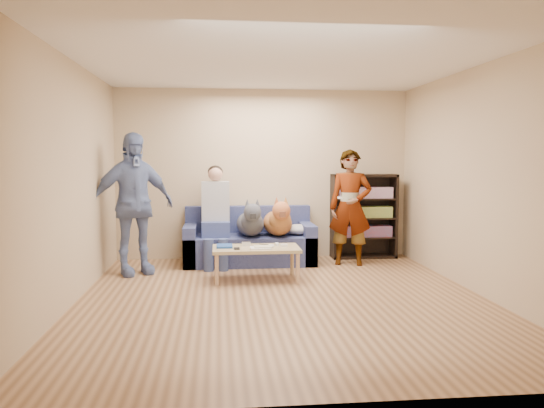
{
  "coord_description": "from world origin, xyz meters",
  "views": [
    {
      "loc": [
        -0.71,
        -5.68,
        1.55
      ],
      "look_at": [
        0.0,
        1.2,
        0.95
      ],
      "focal_mm": 35.0,
      "sensor_mm": 36.0,
      "label": 1
    }
  ],
  "objects": [
    {
      "name": "controller_a",
      "position": [
        0.05,
        1.07,
        0.43
      ],
      "size": [
        0.04,
        0.13,
        0.03
      ],
      "primitive_type": "cube",
      "color": "white",
      "rests_on": "coffee_table"
    },
    {
      "name": "dog_gray",
      "position": [
        -0.24,
        1.87,
        0.63
      ],
      "size": [
        0.4,
        1.24,
        0.58
      ],
      "color": "#46494F",
      "rests_on": "sofa"
    },
    {
      "name": "dog_tan",
      "position": [
        0.16,
        1.89,
        0.64
      ],
      "size": [
        0.41,
        1.17,
        0.6
      ],
      "color": "#AD5E35",
      "rests_on": "sofa"
    },
    {
      "name": "person_standing_right",
      "position": [
        1.2,
        1.81,
        0.84
      ],
      "size": [
        0.69,
        0.55,
        1.67
      ],
      "primitive_type": "imported",
      "rotation": [
        0.0,
        0.0,
        -0.26
      ],
      "color": "gray",
      "rests_on": "ground"
    },
    {
      "name": "headphone_cup_a",
      "position": [
        -0.03,
        0.95,
        0.43
      ],
      "size": [
        0.07,
        0.07,
        0.02
      ],
      "primitive_type": "cylinder",
      "color": "silver",
      "rests_on": "coffee_table"
    },
    {
      "name": "camera_silver",
      "position": [
        -0.35,
        1.09,
        0.45
      ],
      "size": [
        0.11,
        0.06,
        0.05
      ],
      "primitive_type": "cube",
      "color": "silver",
      "rests_on": "coffee_table"
    },
    {
      "name": "ceiling",
      "position": [
        0.0,
        0.0,
        2.6
      ],
      "size": [
        5.0,
        5.0,
        0.0
      ],
      "primitive_type": "plane",
      "rotation": [
        3.14,
        0.0,
        0.0
      ],
      "color": "white",
      "rests_on": "ground"
    },
    {
      "name": "ground",
      "position": [
        0.0,
        0.0,
        0.0
      ],
      "size": [
        5.0,
        5.0,
        0.0
      ],
      "primitive_type": "plane",
      "color": "brown",
      "rests_on": "ground"
    },
    {
      "name": "wall_left",
      "position": [
        -2.25,
        0.0,
        1.3
      ],
      "size": [
        0.0,
        5.0,
        5.0
      ],
      "primitive_type": "plane",
      "rotation": [
        1.57,
        0.0,
        1.57
      ],
      "color": "tan",
      "rests_on": "ground"
    },
    {
      "name": "person_standing_left",
      "position": [
        -1.83,
        1.48,
        0.95
      ],
      "size": [
        1.2,
        0.92,
        1.89
      ],
      "primitive_type": "imported",
      "rotation": [
        0.0,
        0.0,
        0.48
      ],
      "color": "#7384B9",
      "rests_on": "ground"
    },
    {
      "name": "pen_black",
      "position": [
        -0.11,
        1.15,
        0.42
      ],
      "size": [
        0.13,
        0.08,
        0.01
      ],
      "primitive_type": "cylinder",
      "rotation": [
        0.0,
        1.57,
        -0.52
      ],
      "color": "black",
      "rests_on": "coffee_table"
    },
    {
      "name": "notebook_blue",
      "position": [
        -0.63,
        1.02,
        0.43
      ],
      "size": [
        0.2,
        0.26,
        0.03
      ],
      "primitive_type": "cube",
      "color": "#1B4597",
      "rests_on": "coffee_table"
    },
    {
      "name": "held_controller",
      "position": [
        1.0,
        1.61,
        0.99
      ],
      "size": [
        0.05,
        0.12,
        0.03
      ],
      "primitive_type": "cube",
      "rotation": [
        0.0,
        0.0,
        0.09
      ],
      "color": "white",
      "rests_on": "person_standing_right"
    },
    {
      "name": "wall_right",
      "position": [
        2.25,
        0.0,
        1.3
      ],
      "size": [
        0.0,
        5.0,
        5.0
      ],
      "primitive_type": "plane",
      "rotation": [
        1.57,
        0.0,
        -1.57
      ],
      "color": "tan",
      "rests_on": "ground"
    },
    {
      "name": "coffee_table",
      "position": [
        -0.23,
        0.97,
        0.37
      ],
      "size": [
        1.1,
        0.6,
        0.42
      ],
      "color": "tan",
      "rests_on": "ground"
    },
    {
      "name": "papers",
      "position": [
        -0.18,
        0.87,
        0.43
      ],
      "size": [
        0.26,
        0.2,
        0.02
      ],
      "primitive_type": "cube",
      "color": "white",
      "rests_on": "coffee_table"
    },
    {
      "name": "blanket",
      "position": [
        0.48,
        1.99,
        0.5
      ],
      "size": [
        0.43,
        0.36,
        0.15
      ],
      "primitive_type": "ellipsoid",
      "color": "#B5B4BA",
      "rests_on": "sofa"
    },
    {
      "name": "person_seated",
      "position": [
        -0.74,
        1.97,
        0.77
      ],
      "size": [
        0.4,
        0.73,
        1.47
      ],
      "color": "#3A4C80",
      "rests_on": "sofa"
    },
    {
      "name": "bookshelf",
      "position": [
        1.55,
        2.33,
        0.68
      ],
      "size": [
        1.0,
        0.34,
        1.3
      ],
      "color": "black",
      "rests_on": "ground"
    },
    {
      "name": "wallet",
      "position": [
        -0.48,
        0.85,
        0.43
      ],
      "size": [
        0.07,
        0.12,
        0.02
      ],
      "primitive_type": "cube",
      "color": "black",
      "rests_on": "coffee_table"
    },
    {
      "name": "wall_back",
      "position": [
        0.0,
        2.5,
        1.3
      ],
      "size": [
        4.5,
        0.0,
        4.5
      ],
      "primitive_type": "plane",
      "rotation": [
        1.57,
        0.0,
        0.0
      ],
      "color": "tan",
      "rests_on": "ground"
    },
    {
      "name": "controller_b",
      "position": [
        0.13,
        0.99,
        0.43
      ],
      "size": [
        0.09,
        0.06,
        0.03
      ],
      "primitive_type": "cube",
      "color": "white",
      "rests_on": "coffee_table"
    },
    {
      "name": "headphone_cup_b",
      "position": [
        -0.03,
        1.03,
        0.43
      ],
      "size": [
        0.07,
        0.07,
        0.02
      ],
      "primitive_type": "cylinder",
      "color": "white",
      "rests_on": "coffee_table"
    },
    {
      "name": "magazine",
      "position": [
        -0.15,
        0.89,
        0.44
      ],
      "size": [
        0.22,
        0.17,
        0.01
      ],
      "primitive_type": "cube",
      "color": "beige",
      "rests_on": "coffee_table"
    },
    {
      "name": "sofa",
      "position": [
        -0.25,
        2.1,
        0.28
      ],
      "size": [
        1.9,
        0.85,
        0.82
      ],
      "color": "#515B93",
      "rests_on": "ground"
    },
    {
      "name": "wall_front",
      "position": [
        0.0,
        -2.5,
        1.3
      ],
      "size": [
        4.5,
        0.0,
        4.5
      ],
      "primitive_type": "plane",
      "rotation": [
        -1.57,
        0.0,
        0.0
      ],
      "color": "tan",
      "rests_on": "ground"
    },
    {
      "name": "pen_orange",
      "position": [
        -0.25,
        0.81,
        0.42
      ],
      "size": [
        0.13,
        0.06,
        0.01
      ],
      "primitive_type": "cylinder",
      "rotation": [
        0.0,
        1.57,
        0.35
      ],
      "color": "#BF551B",
      "rests_on": "coffee_table"
    }
  ]
}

